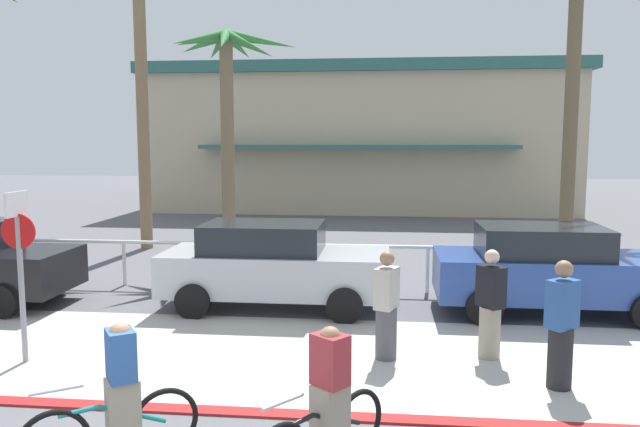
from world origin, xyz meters
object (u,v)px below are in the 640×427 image
at_px(pedestrian_2, 561,330).
at_px(car_silver_2, 273,264).
at_px(cyclist_teal_0, 118,397).
at_px(palm_tree_2, 140,34).
at_px(pedestrian_0, 490,309).
at_px(pedestrian_1, 386,310).
at_px(palm_tree_3, 227,80).
at_px(palm_tree_4, 575,15).
at_px(stop_sign_bike_lane, 19,252).
at_px(car_blue_3, 550,269).
at_px(cyclist_black_1, 327,403).

bearing_deg(pedestrian_2, car_silver_2, 141.50).
bearing_deg(cyclist_teal_0, palm_tree_2, 110.30).
bearing_deg(pedestrian_0, pedestrian_1, -172.21).
relative_size(car_silver_2, cyclist_teal_0, 2.87).
relative_size(pedestrian_0, pedestrian_1, 1.01).
height_order(cyclist_teal_0, pedestrian_2, pedestrian_2).
height_order(palm_tree_3, palm_tree_4, palm_tree_4).
bearing_deg(palm_tree_3, car_silver_2, -66.29).
xyz_separation_m(palm_tree_4, cyclist_teal_0, (-7.45, -11.10, -5.76)).
relative_size(palm_tree_2, palm_tree_3, 1.46).
height_order(stop_sign_bike_lane, cyclist_teal_0, stop_sign_bike_lane).
height_order(palm_tree_4, car_silver_2, palm_tree_4).
xyz_separation_m(palm_tree_2, cyclist_teal_0, (4.55, -12.29, -5.71)).
height_order(palm_tree_3, pedestrian_1, palm_tree_3).
relative_size(stop_sign_bike_lane, pedestrian_1, 1.54).
bearing_deg(cyclist_teal_0, car_blue_3, 46.55).
height_order(palm_tree_2, pedestrian_1, palm_tree_2).
xyz_separation_m(stop_sign_bike_lane, palm_tree_2, (-1.94, 9.70, 4.72)).
bearing_deg(pedestrian_1, palm_tree_4, 58.81).
bearing_deg(pedestrian_2, palm_tree_2, 134.10).
xyz_separation_m(palm_tree_3, car_blue_3, (7.39, -4.61, -4.01)).
distance_m(palm_tree_2, cyclist_black_1, 15.05).
height_order(pedestrian_0, pedestrian_1, pedestrian_0).
height_order(stop_sign_bike_lane, palm_tree_3, palm_tree_3).
distance_m(stop_sign_bike_lane, cyclist_black_1, 5.46).
bearing_deg(pedestrian_0, cyclist_black_1, -122.04).
height_order(stop_sign_bike_lane, pedestrian_0, stop_sign_bike_lane).
bearing_deg(cyclist_teal_0, pedestrian_2, 25.72).
height_order(palm_tree_4, cyclist_teal_0, palm_tree_4).
bearing_deg(pedestrian_1, pedestrian_0, 7.79).
bearing_deg(palm_tree_2, cyclist_black_1, -61.31).
xyz_separation_m(palm_tree_3, pedestrian_1, (4.30, -7.46, -4.12)).
bearing_deg(palm_tree_2, car_silver_2, -51.16).
bearing_deg(car_blue_3, pedestrian_1, -137.35).
relative_size(cyclist_teal_0, cyclist_black_1, 1.02).
xyz_separation_m(stop_sign_bike_lane, cyclist_black_1, (4.74, -2.52, -0.98)).
relative_size(palm_tree_2, pedestrian_0, 5.40).
relative_size(palm_tree_4, pedestrian_1, 5.16).
xyz_separation_m(stop_sign_bike_lane, car_blue_3, (8.43, 3.55, -0.81)).
height_order(palm_tree_3, car_blue_3, palm_tree_3).
bearing_deg(pedestrian_2, stop_sign_bike_lane, 178.70).
xyz_separation_m(car_silver_2, car_blue_3, (5.30, 0.15, 0.00)).
bearing_deg(cyclist_black_1, car_silver_2, 105.27).
bearing_deg(palm_tree_4, stop_sign_bike_lane, -139.78).
xyz_separation_m(car_blue_3, pedestrian_2, (-0.80, -3.73, -0.06)).
height_order(palm_tree_2, palm_tree_4, palm_tree_2).
height_order(cyclist_teal_0, pedestrian_1, pedestrian_1).
distance_m(pedestrian_0, pedestrian_1, 1.57).
distance_m(palm_tree_2, car_silver_2, 9.79).
relative_size(cyclist_teal_0, pedestrian_1, 0.92).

